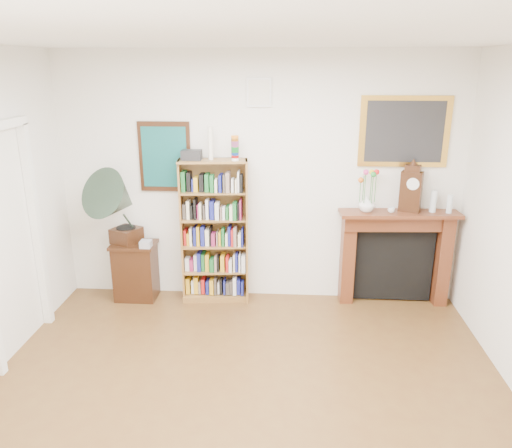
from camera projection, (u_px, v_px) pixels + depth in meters
The scene contains 15 objects.
room at pixel (236, 266), 3.21m from camera, with size 4.51×5.01×2.81m.
door_casing at pixel (8, 223), 4.52m from camera, with size 0.08×1.02×2.17m.
teal_poster at pixel (165, 157), 5.55m from camera, with size 0.58×0.04×0.78m.
small_picture at pixel (259, 92), 5.27m from camera, with size 0.26×0.04×0.30m.
gilt_painting at pixel (404, 132), 5.30m from camera, with size 0.95×0.04×0.75m.
bookshelf at pixel (214, 224), 5.61m from camera, with size 0.78×0.34×1.90m.
side_cabinet at pixel (136, 271), 5.80m from camera, with size 0.50×0.36×0.68m, color black.
fireplace at pixel (395, 249), 5.62m from camera, with size 1.32×0.38×1.10m.
gramophone at pixel (119, 202), 5.42m from camera, with size 0.80×0.87×0.92m.
cd_stack at pixel (146, 244), 5.56m from camera, with size 0.12×0.12×0.08m, color silver.
mantel_clock at pixel (411, 189), 5.37m from camera, with size 0.25×0.20×0.51m.
flower_vase at pixel (367, 204), 5.41m from camera, with size 0.17×0.17×0.17m, color silver.
teacup at pixel (391, 210), 5.39m from camera, with size 0.08×0.08×0.06m, color silver.
bottle_left at pixel (433, 201), 5.39m from camera, with size 0.07×0.07×0.24m, color silver.
bottle_right at pixel (450, 204), 5.36m from camera, with size 0.06×0.06×0.20m, color silver.
Camera 1 is at (0.32, -2.95, 2.64)m, focal length 35.00 mm.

